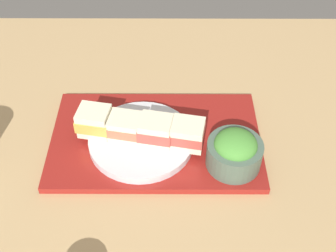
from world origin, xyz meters
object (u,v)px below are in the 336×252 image
Objects in this scene: sandwich_nearmost at (188,134)px; sandwich_inner_far at (125,127)px; sandwich_farmost at (95,121)px; sandwich_inner_near at (156,129)px; sandwich_plate at (141,140)px; salad_bowl at (235,151)px.

sandwich_nearmost reaches higher than sandwich_inner_far.
sandwich_nearmost is 0.96× the size of sandwich_farmost.
sandwich_plate is at bearing -10.42° from sandwich_inner_near.
salad_bowl is (-27.06, 7.00, -0.92)cm from sandwich_farmost.
sandwich_inner_far is (3.05, -0.56, 3.24)cm from sandwich_plate.
sandwich_farmost is (9.16, -1.68, 3.64)cm from sandwich_plate.
sandwich_inner_near is at bearing 169.58° from sandwich_inner_far.
sandwich_inner_far is at bearing -15.67° from salad_bowl.
sandwich_farmost reaches higher than sandwich_nearmost.
salad_bowl is at bearing 163.46° from sandwich_plate.
sandwich_nearmost is 0.97× the size of sandwich_inner_near.
sandwich_inner_near is (6.11, -1.12, 0.13)cm from sandwich_nearmost.
sandwich_plate is 2.83× the size of sandwich_farmost.
salad_bowl reaches higher than sandwich_nearmost.
sandwich_farmost is 27.97cm from salad_bowl.
sandwich_farmost is (6.11, -1.12, 0.41)cm from sandwich_inner_far.
sandwich_inner_far is 21.77cm from salad_bowl.
sandwich_nearmost is 0.97× the size of sandwich_inner_far.
sandwich_inner_near is at bearing -17.76° from salad_bowl.
salad_bowl is (-17.90, 5.32, 2.73)cm from sandwich_plate.
sandwich_plate is at bearing 169.58° from sandwich_farmost.
sandwich_inner_far is at bearing 169.58° from sandwich_farmost.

